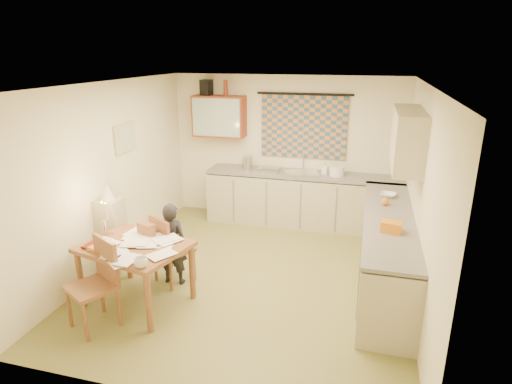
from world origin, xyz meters
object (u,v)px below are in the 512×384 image
(dining_table, at_px, (137,273))
(chair_far, at_px, (173,261))
(counter_back, at_px, (303,200))
(stove, at_px, (388,298))
(shelf_stand, at_px, (112,236))
(person, at_px, (172,244))
(counter_right, at_px, (386,250))

(dining_table, distance_m, chair_far, 0.60)
(counter_back, height_order, dining_table, counter_back)
(stove, xyz_separation_m, chair_far, (-2.64, 0.43, -0.14))
(counter_back, relative_size, dining_table, 2.48)
(counter_back, distance_m, shelf_stand, 3.20)
(person, relative_size, shelf_stand, 1.05)
(stove, height_order, chair_far, chair_far)
(counter_back, height_order, chair_far, chair_far)
(chair_far, distance_m, shelf_stand, 0.93)
(chair_far, bearing_deg, dining_table, 101.63)
(chair_far, height_order, person, person)
(dining_table, bearing_deg, stove, 16.42)
(stove, relative_size, dining_table, 0.65)
(stove, relative_size, shelf_stand, 0.84)
(counter_right, xyz_separation_m, dining_table, (-2.84, -1.25, -0.07))
(counter_back, relative_size, shelf_stand, 3.19)
(counter_back, bearing_deg, person, -118.92)
(dining_table, relative_size, chair_far, 1.44)
(counter_back, xyz_separation_m, counter_right, (1.32, -1.66, -0.00))
(counter_back, bearing_deg, dining_table, -117.51)
(counter_right, distance_m, stove, 1.12)
(stove, relative_size, chair_far, 0.94)
(counter_back, bearing_deg, shelf_stand, -133.94)
(dining_table, relative_size, shelf_stand, 1.29)
(counter_right, height_order, shelf_stand, shelf_stand)
(stove, bearing_deg, shelf_stand, 172.26)
(chair_far, height_order, shelf_stand, shelf_stand)
(dining_table, xyz_separation_m, shelf_stand, (-0.70, 0.61, 0.14))
(dining_table, height_order, person, person)
(dining_table, xyz_separation_m, person, (0.21, 0.54, 0.16))
(counter_back, height_order, stove, counter_back)
(counter_right, relative_size, shelf_stand, 2.85)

